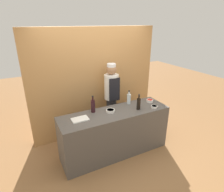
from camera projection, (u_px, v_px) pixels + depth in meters
name	position (u px, v px, depth m)	size (l,w,h in m)	color
ground_plane	(115.00, 151.00, 3.85)	(14.00, 14.00, 0.00)	olive
cabinet_wall	(95.00, 83.00, 4.21)	(2.90, 0.18, 2.40)	#B7844C
counter	(115.00, 133.00, 3.68)	(2.13, 0.62, 0.90)	#514C47
sauce_bowl_white	(154.00, 107.00, 3.68)	(0.12, 0.12, 0.04)	white
sauce_bowl_purple	(110.00, 111.00, 3.51)	(0.16, 0.16, 0.04)	white
sauce_bowl_red	(150.00, 101.00, 3.94)	(0.14, 0.14, 0.05)	white
cutting_board	(80.00, 119.00, 3.23)	(0.29, 0.19, 0.02)	white
bottle_clear	(129.00, 99.00, 3.83)	(0.08, 0.08, 0.29)	silver
bottle_soy	(139.00, 103.00, 3.58)	(0.07, 0.07, 0.31)	black
bottle_wine	(93.00, 106.00, 3.47)	(0.08, 0.08, 0.32)	black
chef_center	(111.00, 97.00, 4.11)	(0.31, 0.31, 1.68)	#28282D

